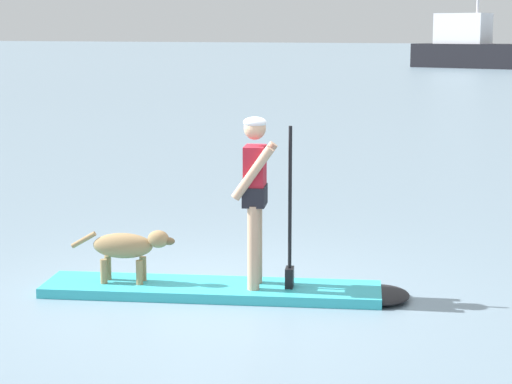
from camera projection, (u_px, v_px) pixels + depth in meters
The scene contains 5 objects.
ground_plane at pixel (211, 294), 9.48m from camera, with size 400.00×400.00×0.00m, color gray.
paddleboard at pixel (234, 290), 9.44m from camera, with size 3.72×1.96×0.10m.
person_paddler at pixel (256, 189), 9.24m from camera, with size 0.67×0.59×1.71m.
dog at pixel (128, 247), 9.49m from camera, with size 1.04×0.45×0.55m.
moored_boat_port at pixel (468, 47), 68.70m from camera, with size 8.63×4.38×10.44m.
Camera 1 is at (4.55, -7.96, 2.63)m, focal length 65.54 mm.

